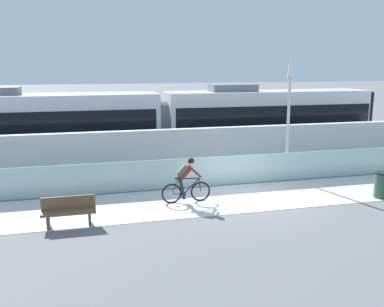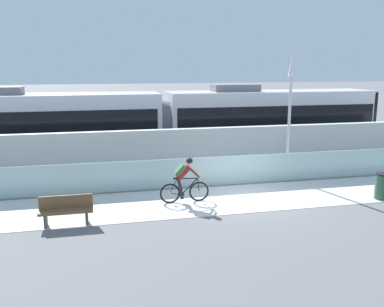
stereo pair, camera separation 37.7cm
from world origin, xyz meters
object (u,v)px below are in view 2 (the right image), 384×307
Objects in this scene: tram at (163,124)px; bench at (66,210)px; cyclist_on_bike at (184,180)px; trash_bin at (382,186)px; lamp_post_antenna at (290,102)px.

tram reaches higher than bench.
cyclist_on_bike is 7.16m from trash_bin.
cyclist_on_bike is at bearing -156.49° from lamp_post_antenna.
cyclist_on_bike reaches higher than bench.
tram reaches higher than cyclist_on_bike.
bench is at bearing -179.82° from trash_bin.
tram is at bearing 134.24° from lamp_post_antenna.
cyclist_on_bike is 5.94m from lamp_post_antenna.
lamp_post_antenna is at bearing 21.13° from bench.
tram is 6.95m from cyclist_on_bike.
lamp_post_antenna is (4.95, 2.15, 2.49)m from cyclist_on_bike.
tram is 6.71m from lamp_post_antenna.
bench is at bearing -158.87° from lamp_post_antenna.
tram is at bearing 86.91° from cyclist_on_bike.
bench is (-4.31, -8.14, -1.41)m from tram.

